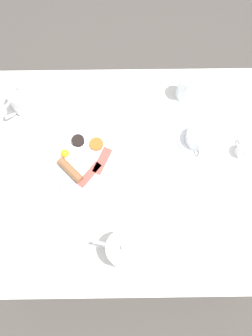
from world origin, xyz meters
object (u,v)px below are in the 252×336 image
object	(u,v)px
teapot_far	(25,97)
water_glass_tall	(187,87)
teapot_near	(125,249)
creamer_jug	(246,149)
knife_by_plate	(168,193)
teacup_with_saucer_right	(200,138)
breakfast_plate	(84,159)
fork_by_plate	(222,251)

from	to	relation	value
teapot_far	water_glass_tall	xyz separation A→B (m)	(0.04, -0.60, 0.00)
teapot_near	creamer_jug	bearing A→B (deg)	51.81
teapot_far	knife_by_plate	size ratio (longest dim) A/B	0.75
knife_by_plate	teacup_with_saucer_right	bearing A→B (deg)	-31.78
breakfast_plate	fork_by_plate	xyz separation A→B (m)	(-0.33, -0.47, -0.01)
teapot_near	knife_by_plate	distance (m)	0.26
teapot_far	creamer_jug	distance (m)	0.83
fork_by_plate	teapot_near	bearing A→B (deg)	89.46
breakfast_plate	teapot_near	xyz separation A→B (m)	(-0.33, -0.14, 0.04)
creamer_jug	fork_by_plate	world-z (taller)	creamer_jug
teapot_near	water_glass_tall	xyz separation A→B (m)	(0.59, -0.24, 0.00)
teapot_near	teapot_far	distance (m)	0.66
teapot_far	knife_by_plate	distance (m)	0.63
breakfast_plate	water_glass_tall	bearing A→B (deg)	-55.20
teapot_far	water_glass_tall	world-z (taller)	teapot_far
teapot_far	fork_by_plate	world-z (taller)	teapot_far
teacup_with_saucer_right	water_glass_tall	world-z (taller)	water_glass_tall
breakfast_plate	teapot_near	world-z (taller)	teapot_near
water_glass_tall	creamer_jug	bearing A→B (deg)	-141.41
teacup_with_saucer_right	knife_by_plate	size ratio (longest dim) A/B	0.67
teapot_far	fork_by_plate	size ratio (longest dim) A/B	1.18
teapot_near	knife_by_plate	bearing A→B (deg)	65.37
teacup_with_saucer_right	creamer_jug	bearing A→B (deg)	-106.83
teapot_near	teapot_far	world-z (taller)	same
fork_by_plate	knife_by_plate	world-z (taller)	same
creamer_jug	knife_by_plate	distance (m)	0.32
teapot_near	fork_by_plate	world-z (taller)	teapot_near
water_glass_tall	fork_by_plate	world-z (taller)	water_glass_tall
teapot_near	creamer_jug	world-z (taller)	teapot_near
teapot_near	teacup_with_saucer_right	size ratio (longest dim) A/B	1.40
teapot_near	creamer_jug	size ratio (longest dim) A/B	2.62
teapot_far	teacup_with_saucer_right	distance (m)	0.66
fork_by_plate	creamer_jug	bearing A→B (deg)	-18.21
breakfast_plate	creamer_jug	distance (m)	0.58
breakfast_plate	teapot_near	size ratio (longest dim) A/B	1.31
teapot_far	breakfast_plate	bearing A→B (deg)	-94.50
teapot_near	teapot_far	size ratio (longest dim) A/B	1.24
breakfast_plate	fork_by_plate	world-z (taller)	breakfast_plate
teapot_near	water_glass_tall	distance (m)	0.64
creamer_jug	knife_by_plate	bearing A→B (deg)	117.83
breakfast_plate	water_glass_tall	world-z (taller)	water_glass_tall
breakfast_plate	fork_by_plate	bearing A→B (deg)	-125.17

